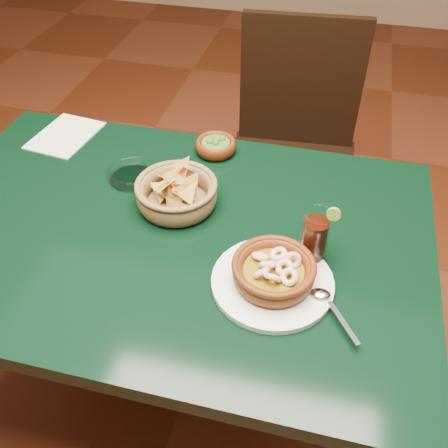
% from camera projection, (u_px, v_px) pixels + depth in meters
% --- Properties ---
extents(ground, '(7.00, 7.00, 0.00)m').
position_uv_depth(ground, '(185.00, 393.00, 1.65)').
color(ground, '#471C0C').
rests_on(ground, ground).
extents(dining_table, '(1.20, 0.80, 0.75)m').
position_uv_depth(dining_table, '(170.00, 257.00, 1.22)').
color(dining_table, black).
rests_on(dining_table, ground).
extents(dining_chair, '(0.47, 0.47, 0.96)m').
position_uv_depth(dining_chair, '(293.00, 151.00, 1.77)').
color(dining_chair, black).
rests_on(dining_chair, ground).
extents(shrimp_plate, '(0.31, 0.25, 0.08)m').
position_uv_depth(shrimp_plate, '(273.00, 274.00, 1.00)').
color(shrimp_plate, silver).
rests_on(shrimp_plate, dining_table).
extents(chip_basket, '(0.23, 0.23, 0.14)m').
position_uv_depth(chip_basket, '(177.00, 193.00, 1.19)').
color(chip_basket, brown).
rests_on(chip_basket, dining_table).
extents(guacamole_ramekin, '(0.13, 0.13, 0.04)m').
position_uv_depth(guacamole_ramekin, '(216.00, 146.00, 1.36)').
color(guacamole_ramekin, '#491D07').
rests_on(guacamole_ramekin, dining_table).
extents(cola_drink, '(0.13, 0.13, 0.15)m').
position_uv_depth(cola_drink, '(314.00, 238.00, 1.03)').
color(cola_drink, white).
rests_on(cola_drink, dining_table).
extents(glass_ashtray, '(0.14, 0.14, 0.03)m').
position_uv_depth(glass_ashtray, '(132.00, 174.00, 1.28)').
color(glass_ashtray, white).
rests_on(glass_ashtray, dining_table).
extents(paper_menu, '(0.17, 0.22, 0.00)m').
position_uv_depth(paper_menu, '(65.00, 135.00, 1.43)').
color(paper_menu, beige).
rests_on(paper_menu, dining_table).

